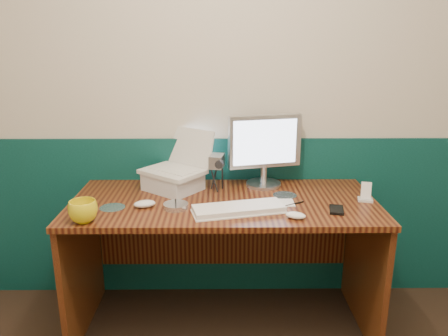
{
  "coord_description": "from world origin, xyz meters",
  "views": [
    {
      "loc": [
        -0.12,
        -0.77,
        1.56
      ],
      "look_at": [
        -0.1,
        1.23,
        0.97
      ],
      "focal_mm": 35.0,
      "sensor_mm": 36.0,
      "label": 1
    }
  ],
  "objects_px": {
    "mug": "(83,211)",
    "camcorder": "(217,173)",
    "desk": "(224,264)",
    "keyboard": "(239,209)",
    "laptop": "(172,150)",
    "monitor": "(264,151)"
  },
  "relations": [
    {
      "from": "mug",
      "to": "camcorder",
      "type": "height_order",
      "value": "camcorder"
    },
    {
      "from": "desk",
      "to": "keyboard",
      "type": "relative_size",
      "value": 3.61
    },
    {
      "from": "laptop",
      "to": "mug",
      "type": "height_order",
      "value": "laptop"
    },
    {
      "from": "keyboard",
      "to": "mug",
      "type": "relative_size",
      "value": 3.37
    },
    {
      "from": "desk",
      "to": "laptop",
      "type": "distance_m",
      "value": 0.69
    },
    {
      "from": "laptop",
      "to": "mug",
      "type": "xyz_separation_m",
      "value": [
        -0.37,
        -0.45,
        -0.18
      ]
    },
    {
      "from": "desk",
      "to": "mug",
      "type": "height_order",
      "value": "mug"
    },
    {
      "from": "mug",
      "to": "desk",
      "type": "bearing_deg",
      "value": 23.28
    },
    {
      "from": "desk",
      "to": "camcorder",
      "type": "xyz_separation_m",
      "value": [
        -0.04,
        0.16,
        0.47
      ]
    },
    {
      "from": "desk",
      "to": "monitor",
      "type": "height_order",
      "value": "monitor"
    },
    {
      "from": "keyboard",
      "to": "mug",
      "type": "bearing_deg",
      "value": 175.8
    },
    {
      "from": "keyboard",
      "to": "desk",
      "type": "bearing_deg",
      "value": 100.26
    },
    {
      "from": "monitor",
      "to": "camcorder",
      "type": "height_order",
      "value": "monitor"
    },
    {
      "from": "laptop",
      "to": "camcorder",
      "type": "bearing_deg",
      "value": 37.19
    },
    {
      "from": "camcorder",
      "to": "keyboard",
      "type": "bearing_deg",
      "value": -59.83
    },
    {
      "from": "camcorder",
      "to": "mug",
      "type": "bearing_deg",
      "value": -132.25
    },
    {
      "from": "monitor",
      "to": "keyboard",
      "type": "bearing_deg",
      "value": -125.07
    },
    {
      "from": "laptop",
      "to": "mug",
      "type": "bearing_deg",
      "value": -91.48
    },
    {
      "from": "desk",
      "to": "mug",
      "type": "relative_size",
      "value": 12.14
    },
    {
      "from": "keyboard",
      "to": "camcorder",
      "type": "height_order",
      "value": "camcorder"
    },
    {
      "from": "camcorder",
      "to": "desk",
      "type": "bearing_deg",
      "value": -65.5
    },
    {
      "from": "desk",
      "to": "mug",
      "type": "bearing_deg",
      "value": -156.72
    }
  ]
}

